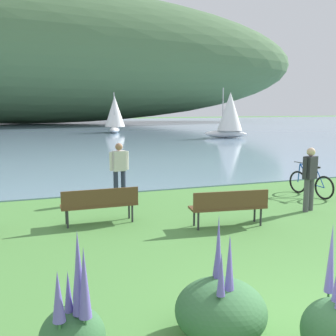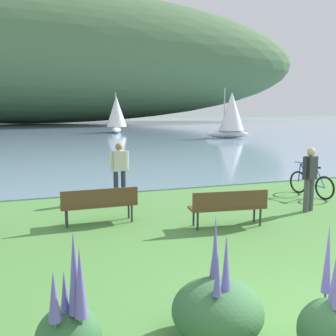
# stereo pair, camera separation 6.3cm
# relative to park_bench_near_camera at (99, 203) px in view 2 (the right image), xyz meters

# --- Properties ---
(bay_water) EXTENTS (180.00, 80.00, 0.04)m
(bay_water) POSITION_rel_park_bench_near_camera_xyz_m (1.76, 43.11, -0.50)
(bay_water) COLOR #7A99B2
(bay_water) RESTS_ON ground
(distant_hillside) EXTENTS (99.58, 28.00, 21.85)m
(distant_hillside) POSITION_rel_park_bench_near_camera_xyz_m (-2.27, 59.83, 10.44)
(distant_hillside) COLOR #4C7047
(distant_hillside) RESTS_ON bay_water
(park_bench_near_camera) EXTENTS (1.80, 0.48, 0.88)m
(park_bench_near_camera) POSITION_rel_park_bench_near_camera_xyz_m (0.00, 0.00, 0.00)
(park_bench_near_camera) COLOR brown
(park_bench_near_camera) RESTS_ON ground
(park_bench_further_along) EXTENTS (1.84, 0.68, 0.88)m
(park_bench_further_along) POSITION_rel_park_bench_near_camera_xyz_m (2.79, -1.21, 0.00)
(park_bench_further_along) COLOR brown
(park_bench_further_along) RESTS_ON ground
(bicycle_leaning_near_bench) EXTENTS (0.33, 1.76, 1.01)m
(bicycle_leaning_near_bench) POSITION_rel_park_bench_near_camera_xyz_m (6.72, 0.81, -0.12)
(bicycle_leaning_near_bench) COLOR black
(bicycle_leaning_near_bench) RESTS_ON ground
(person_at_shoreline) EXTENTS (0.60, 0.28, 1.71)m
(person_at_shoreline) POSITION_rel_park_bench_near_camera_xyz_m (0.98, 2.30, 0.46)
(person_at_shoreline) COLOR #282D47
(person_at_shoreline) RESTS_ON ground
(person_on_the_grass) EXTENTS (0.58, 0.34, 1.71)m
(person_on_the_grass) POSITION_rel_park_bench_near_camera_xyz_m (5.48, -0.64, 0.46)
(person_on_the_grass) COLOR #4C4C51
(person_on_the_grass) RESTS_ON ground
(echium_bush_closest_to_camera) EXTENTS (0.76, 0.76, 1.60)m
(echium_bush_closest_to_camera) POSITION_rel_park_bench_near_camera_xyz_m (1.56, -5.97, -0.11)
(echium_bush_closest_to_camera) COLOR #386B3D
(echium_bush_closest_to_camera) RESTS_ON ground
(echium_bush_beside_closest) EXTENTS (1.10, 1.10, 1.51)m
(echium_bush_beside_closest) POSITION_rel_park_bench_near_camera_xyz_m (0.58, -5.17, -0.13)
(echium_bush_beside_closest) COLOR #386B3D
(echium_bush_beside_closest) RESTS_ON ground
(echium_bush_far_cluster) EXTENTS (0.71, 0.71, 1.55)m
(echium_bush_far_cluster) POSITION_rel_park_bench_near_camera_xyz_m (-1.13, -5.11, -0.07)
(echium_bush_far_cluster) COLOR #386B3D
(echium_bush_far_cluster) RESTS_ON ground
(sailboat_nearest_to_shore) EXTENTS (2.67, 3.77, 4.26)m
(sailboat_nearest_to_shore) POSITION_rel_park_bench_near_camera_xyz_m (7.09, 32.89, 1.52)
(sailboat_nearest_to_shore) COLOR white
(sailboat_nearest_to_shore) RESTS_ON bay_water
(sailboat_mid_bay) EXTENTS (3.85, 2.96, 4.41)m
(sailboat_mid_bay) POSITION_rel_park_bench_near_camera_xyz_m (15.26, 22.26, 1.59)
(sailboat_mid_bay) COLOR white
(sailboat_mid_bay) RESTS_ON bay_water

